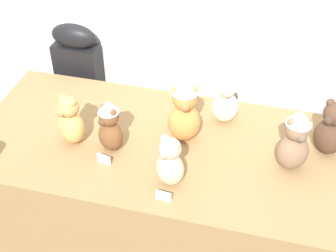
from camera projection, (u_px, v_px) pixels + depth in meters
name	position (u px, v px, depth m)	size (l,w,h in m)	color
display_table	(168.00, 196.00, 2.60)	(1.97, 0.89, 0.75)	olive
instrument_case	(82.00, 96.00, 3.08)	(0.28, 0.13, 1.03)	black
teddy_bear_cocoa	(331.00, 130.00, 2.24)	(0.20, 0.19, 0.29)	#4C3323
teddy_bear_chestnut	(110.00, 126.00, 2.25)	(0.17, 0.16, 0.29)	brown
teddy_bear_honey	(71.00, 121.00, 2.30)	(0.18, 0.17, 0.27)	tan
teddy_bear_ginger	(184.00, 111.00, 2.29)	(0.19, 0.17, 0.36)	#D17F3D
teddy_bear_mocha	(295.00, 141.00, 2.14)	(0.19, 0.18, 0.33)	#7F6047
teddy_bear_sand	(170.00, 163.00, 2.09)	(0.17, 0.16, 0.26)	#CCB78E
teddy_bear_cream	(226.00, 97.00, 2.42)	(0.16, 0.14, 0.30)	beige
name_card_front_left	(104.00, 159.00, 2.24)	(0.07, 0.01, 0.05)	white
name_card_front_middle	(164.00, 196.00, 2.06)	(0.07, 0.01, 0.05)	white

